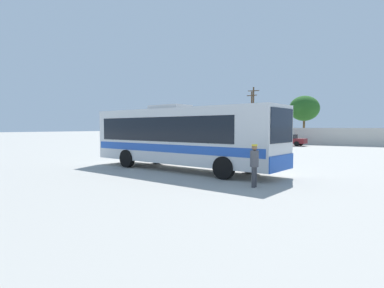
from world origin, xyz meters
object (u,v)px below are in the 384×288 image
(coach_bus_silver_blue, at_px, (180,135))
(parked_car_second_silver, at_px, (249,139))
(parked_car_leftmost_white, at_px, (213,138))
(parked_car_third_maroon, at_px, (288,140))
(vendor_umbrella_near_gate_blue, at_px, (138,136))
(roadside_tree_left, at_px, (257,113))
(attendant_by_bus_door, at_px, (254,163))
(utility_pole_far, at_px, (252,116))
(roadside_tree_midleft, at_px, (304,108))
(utility_pole_near, at_px, (253,113))

(coach_bus_silver_blue, xyz_separation_m, parked_car_second_silver, (-6.87, 26.28, -1.11))
(parked_car_leftmost_white, bearing_deg, parked_car_second_silver, 2.68)
(parked_car_third_maroon, bearing_deg, parked_car_second_silver, -179.98)
(coach_bus_silver_blue, bearing_deg, parked_car_leftmost_white, 115.67)
(vendor_umbrella_near_gate_blue, bearing_deg, roadside_tree_left, 91.23)
(parked_car_second_silver, bearing_deg, attendant_by_bus_door, -66.98)
(vendor_umbrella_near_gate_blue, bearing_deg, parked_car_second_silver, 83.55)
(parked_car_leftmost_white, height_order, utility_pole_far, utility_pole_far)
(vendor_umbrella_near_gate_blue, relative_size, parked_car_leftmost_white, 0.51)
(vendor_umbrella_near_gate_blue, xyz_separation_m, roadside_tree_midleft, (7.46, 28.32, 3.57))
(roadside_tree_left, bearing_deg, parked_car_third_maroon, -51.41)
(coach_bus_silver_blue, bearing_deg, utility_pole_far, 105.71)
(roadside_tree_left, bearing_deg, vendor_umbrella_near_gate_blue, -88.77)
(coach_bus_silver_blue, bearing_deg, parked_car_second_silver, 104.65)
(attendant_by_bus_door, relative_size, utility_pole_near, 0.19)
(attendant_by_bus_door, relative_size, roadside_tree_midleft, 0.24)
(utility_pole_far, distance_m, roadside_tree_left, 3.83)
(vendor_umbrella_near_gate_blue, distance_m, roadside_tree_left, 30.12)
(vendor_umbrella_near_gate_blue, bearing_deg, roadside_tree_midleft, 75.25)
(parked_car_third_maroon, relative_size, utility_pole_far, 0.56)
(attendant_by_bus_door, height_order, utility_pole_near, utility_pole_near)
(attendant_by_bus_door, height_order, parked_car_leftmost_white, attendant_by_bus_door)
(coach_bus_silver_blue, distance_m, roadside_tree_left, 37.84)
(utility_pole_far, relative_size, roadside_tree_left, 1.23)
(vendor_umbrella_near_gate_blue, distance_m, parked_car_third_maroon, 21.16)
(vendor_umbrella_near_gate_blue, height_order, roadside_tree_left, roadside_tree_left)
(coach_bus_silver_blue, xyz_separation_m, utility_pole_far, (-9.20, 32.71, 2.26))
(vendor_umbrella_near_gate_blue, distance_m, roadside_tree_midleft, 29.50)
(coach_bus_silver_blue, height_order, parked_car_leftmost_white, coach_bus_silver_blue)
(parked_car_second_silver, distance_m, utility_pole_far, 7.62)
(parked_car_second_silver, relative_size, roadside_tree_midleft, 0.58)
(attendant_by_bus_door, bearing_deg, coach_bus_silver_blue, 154.09)
(coach_bus_silver_blue, height_order, roadside_tree_midleft, roadside_tree_midleft)
(parked_car_third_maroon, bearing_deg, utility_pole_far, 139.67)
(parked_car_third_maroon, relative_size, roadside_tree_midleft, 0.63)
(parked_car_leftmost_white, xyz_separation_m, utility_pole_far, (3.31, 6.70, 3.38))
(utility_pole_far, bearing_deg, parked_car_third_maroon, -40.33)
(attendant_by_bus_door, bearing_deg, parked_car_third_maroon, 103.68)
(roadside_tree_midleft, bearing_deg, utility_pole_far, -164.36)
(coach_bus_silver_blue, distance_m, utility_pole_far, 34.05)
(coach_bus_silver_blue, xyz_separation_m, roadside_tree_midleft, (-1.65, 34.82, 3.28))
(parked_car_leftmost_white, bearing_deg, utility_pole_far, 63.72)
(parked_car_second_silver, xyz_separation_m, parked_car_third_maroon, (5.24, 0.00, -0.03))
(parked_car_third_maroon, bearing_deg, utility_pole_near, 134.54)
(parked_car_second_silver, xyz_separation_m, utility_pole_near, (-2.71, 8.08, 3.82))
(attendant_by_bus_door, bearing_deg, roadside_tree_midleft, 100.68)
(vendor_umbrella_near_gate_blue, relative_size, parked_car_third_maroon, 0.51)
(utility_pole_far, bearing_deg, coach_bus_silver_blue, -74.29)
(attendant_by_bus_door, bearing_deg, utility_pole_near, 112.06)
(utility_pole_far, bearing_deg, roadside_tree_midleft, 15.64)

